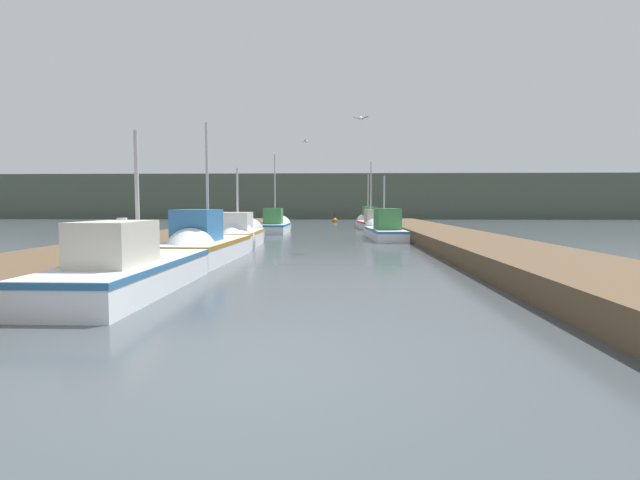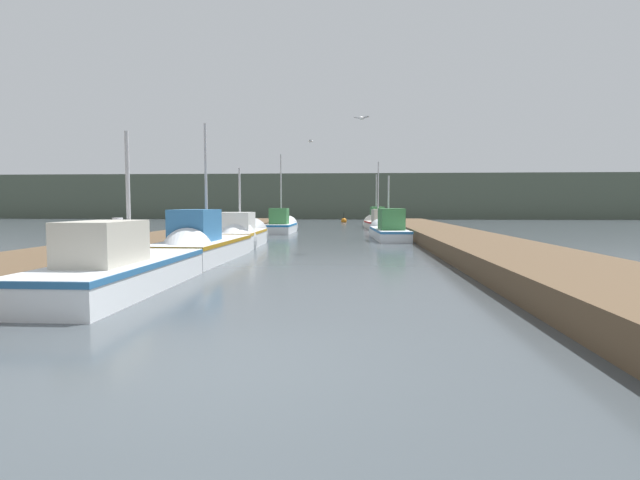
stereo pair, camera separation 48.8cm
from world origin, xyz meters
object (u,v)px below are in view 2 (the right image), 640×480
Objects in this scene: fishing_boat_5 at (377,223)px; mooring_piling_0 at (279,219)px; fishing_boat_0 at (139,265)px; channel_buoy at (344,221)px; fishing_boat_2 at (241,234)px; fishing_boat_6 at (376,220)px; fishing_boat_1 at (211,243)px; seagull_lead at (362,118)px; fishing_boat_3 at (388,229)px; mooring_piling_1 at (118,246)px; fishing_boat_4 at (282,225)px; seagull_1 at (311,141)px; mooring_piling_3 at (228,230)px; mooring_piling_2 at (218,231)px.

fishing_boat_5 is 5.24× the size of mooring_piling_0.
channel_buoy is (3.49, 36.44, -0.26)m from fishing_boat_0.
fishing_boat_2 reaches higher than fishing_boat_0.
fishing_boat_1 is at bearing -107.17° from fishing_boat_6.
seagull_lead is (-1.36, -16.01, 4.23)m from fishing_boat_5.
fishing_boat_6 reaches higher than channel_buoy.
fishing_boat_3 is 14.61m from mooring_piling_1.
fishing_boat_4 reaches higher than fishing_boat_6.
fishing_boat_3 is 7.68m from fishing_boat_4.
fishing_boat_0 is at bearing 170.66° from seagull_1.
mooring_piling_1 is (-1.11, -3.82, 0.23)m from fishing_boat_1.
mooring_piling_1 is at bearing -93.89° from fishing_boat_4.
fishing_boat_4 is at bearing 79.73° from mooring_piling_3.
mooring_piling_1 is at bearing -122.26° from fishing_boat_3.
fishing_boat_6 is (6.06, 28.47, 0.04)m from fishing_boat_0.
fishing_boat_3 is 6.53m from seagull_1.
seagull_lead is (4.71, -1.79, 4.18)m from fishing_boat_2.
mooring_piling_0 is 10.81m from channel_buoy.
fishing_boat_3 is 14.32m from mooring_piling_0.
fishing_boat_0 is at bearing -88.29° from fishing_boat_1.
fishing_boat_6 is (0.06, 14.24, 0.00)m from fishing_boat_3.
fishing_boat_3 is 6.22× the size of channel_buoy.
fishing_boat_0 is 1.31× the size of fishing_boat_2.
fishing_boat_6 is 8.38m from channel_buoy.
seagull_1 is at bearing -124.58° from fishing_boat_5.
fishing_boat_4 is 4.42× the size of mooring_piling_0.
fishing_boat_5 reaches higher than fishing_boat_1.
fishing_boat_5 is at bearing -93.56° from fishing_boat_6.
fishing_boat_2 is 2.42m from mooring_piling_3.
fishing_boat_1 is at bearing -113.50° from fishing_boat_5.
seagull_lead reaches higher than channel_buoy.
fishing_boat_2 is at bearing 82.65° from mooring_piling_1.
mooring_piling_2 is (-7.13, -13.76, 0.14)m from fishing_boat_5.
channel_buoy is (4.59, 9.78, -0.41)m from mooring_piling_0.
fishing_boat_5 is (-0.03, 9.62, -0.04)m from fishing_boat_3.
channel_buoy is (4.66, 24.64, -0.37)m from mooring_piling_3.
fishing_boat_0 is at bearing -104.45° from fishing_boat_6.
fishing_boat_5 reaches higher than fishing_boat_3.
fishing_boat_0 is 5.85× the size of mooring_piling_2.
fishing_boat_1 is 6.15× the size of mooring_piling_3.
seagull_1 is (-3.93, 2.59, 4.53)m from fishing_boat_3.
fishing_boat_6 is at bearing 57.83° from fishing_boat_4.
mooring_piling_3 is at bearing -99.92° from fishing_boat_4.
fishing_boat_3 is at bearing 60.70° from mooring_piling_1.
fishing_boat_0 is 5.30m from fishing_boat_1.
channel_buoy is (-2.49, 12.58, -0.25)m from fishing_boat_5.
fishing_boat_2 is 4.29× the size of mooring_piling_0.
fishing_boat_1 is 10.77m from fishing_boat_3.
fishing_boat_2 is 0.81× the size of fishing_boat_6.
seagull_1 reaches higher than fishing_boat_0.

